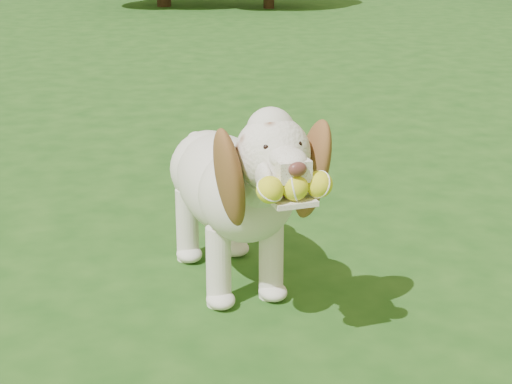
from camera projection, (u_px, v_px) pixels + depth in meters
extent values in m
plane|color=#194413|center=(386.00, 278.00, 3.30)|extent=(80.00, 80.00, 0.00)
ellipsoid|color=silver|center=(226.00, 184.00, 3.20)|extent=(0.45, 0.71, 0.35)
ellipsoid|color=silver|center=(247.00, 194.00, 2.96)|extent=(0.39, 0.39, 0.34)
ellipsoid|color=silver|center=(209.00, 169.00, 3.40)|extent=(0.36, 0.36, 0.31)
cylinder|color=silver|center=(259.00, 181.00, 2.82)|extent=(0.22, 0.30, 0.27)
sphere|color=silver|center=(273.00, 153.00, 2.66)|extent=(0.28, 0.28, 0.24)
sphere|color=silver|center=(271.00, 132.00, 2.65)|extent=(0.18, 0.18, 0.16)
cube|color=silver|center=(288.00, 167.00, 2.54)|extent=(0.12, 0.15, 0.06)
ellipsoid|color=#592D28|center=(298.00, 169.00, 2.47)|extent=(0.06, 0.05, 0.04)
cube|color=silver|center=(290.00, 198.00, 2.56)|extent=(0.15, 0.17, 0.02)
ellipsoid|color=brown|center=(229.00, 178.00, 2.65)|extent=(0.16, 0.24, 0.37)
ellipsoid|color=brown|center=(312.00, 169.00, 2.73)|extent=(0.17, 0.22, 0.37)
cylinder|color=silver|center=(199.00, 150.00, 3.51)|extent=(0.09, 0.18, 0.13)
cylinder|color=silver|center=(219.00, 267.00, 3.03)|extent=(0.10, 0.10, 0.30)
cylinder|color=silver|center=(271.00, 259.00, 3.10)|extent=(0.10, 0.10, 0.30)
cylinder|color=silver|center=(187.00, 225.00, 3.43)|extent=(0.10, 0.10, 0.30)
cylinder|color=silver|center=(235.00, 219.00, 3.49)|extent=(0.10, 0.10, 0.30)
sphere|color=yellow|center=(270.00, 190.00, 2.48)|extent=(0.09, 0.09, 0.08)
sphere|color=yellow|center=(295.00, 187.00, 2.51)|extent=(0.09, 0.09, 0.08)
sphere|color=yellow|center=(319.00, 184.00, 2.53)|extent=(0.09, 0.09, 0.08)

